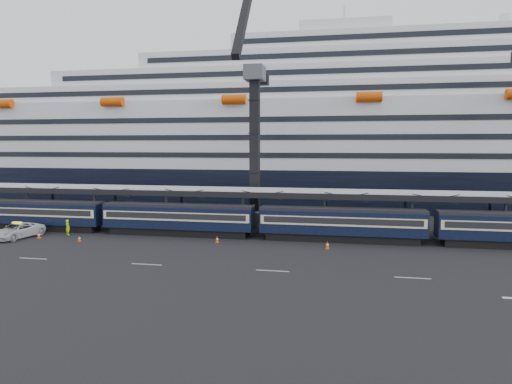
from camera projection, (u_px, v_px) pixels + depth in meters
ground at (429, 267)px, 42.10m from camera, size 260.00×260.00×0.00m
train at (371, 224)px, 52.50m from camera, size 133.05×3.00×4.05m
canopy at (409, 194)px, 55.25m from camera, size 130.00×6.25×5.53m
cruise_ship at (380, 139)px, 85.99m from camera, size 214.09×28.84×34.00m
crane_dark_near at (254, 140)px, 62.72m from camera, size 4.50×17.75×35.08m
pickup_truck at (17, 231)px, 55.09m from camera, size 4.04×6.91×1.81m
worker at (68, 227)px, 56.95m from camera, size 0.85×0.76×1.94m
traffic_cone_a at (39, 235)px, 54.96m from camera, size 0.42×0.42×0.84m
traffic_cone_b at (79, 239)px, 53.23m from camera, size 0.34×0.34×0.68m
traffic_cone_c at (217, 239)px, 52.56m from camera, size 0.39×0.39×0.79m
traffic_cone_d at (327, 245)px, 49.42m from camera, size 0.43×0.43×0.86m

